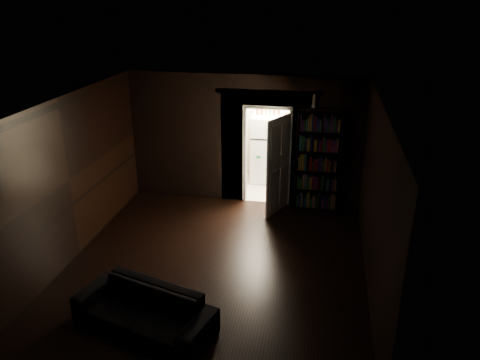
# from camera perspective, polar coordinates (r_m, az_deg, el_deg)

# --- Properties ---
(ground) EXTENTS (5.50, 5.50, 0.00)m
(ground) POSITION_cam_1_polar(r_m,az_deg,el_deg) (8.12, -3.03, -10.41)
(ground) COLOR black
(ground) RESTS_ON ground
(room_walls) EXTENTS (5.02, 5.61, 2.84)m
(room_walls) POSITION_cam_1_polar(r_m,az_deg,el_deg) (8.34, -1.62, 3.35)
(room_walls) COLOR black
(room_walls) RESTS_ON ground
(kitchen_alcove) EXTENTS (2.20, 1.80, 2.60)m
(kitchen_alcove) POSITION_cam_1_polar(r_m,az_deg,el_deg) (11.04, 4.06, 5.45)
(kitchen_alcove) COLOR beige
(kitchen_alcove) RESTS_ON ground
(sofa) EXTENTS (2.14, 1.39, 0.76)m
(sofa) POSITION_cam_1_polar(r_m,az_deg,el_deg) (6.74, -11.68, -14.62)
(sofa) COLOR black
(sofa) RESTS_ON ground
(bookshelf) EXTENTS (0.95, 0.54, 2.20)m
(bookshelf) POSITION_cam_1_polar(r_m,az_deg,el_deg) (9.80, 9.45, 2.34)
(bookshelf) COLOR black
(bookshelf) RESTS_ON ground
(refrigerator) EXTENTS (0.78, 0.72, 1.65)m
(refrigerator) POSITION_cam_1_polar(r_m,az_deg,el_deg) (11.33, 3.34, 3.86)
(refrigerator) COLOR white
(refrigerator) RESTS_ON ground
(door) EXTENTS (0.40, 0.79, 2.05)m
(door) POSITION_cam_1_polar(r_m,az_deg,el_deg) (9.63, 4.68, 1.75)
(door) COLOR white
(door) RESTS_ON ground
(figurine) EXTENTS (0.11, 0.11, 0.28)m
(figurine) POSITION_cam_1_polar(r_m,az_deg,el_deg) (9.51, 9.02, 9.54)
(figurine) COLOR silver
(figurine) RESTS_ON bookshelf
(bottles) EXTENTS (0.61, 0.30, 0.25)m
(bottles) POSITION_cam_1_polar(r_m,az_deg,el_deg) (11.04, 3.44, 8.51)
(bottles) COLOR black
(bottles) RESTS_ON refrigerator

